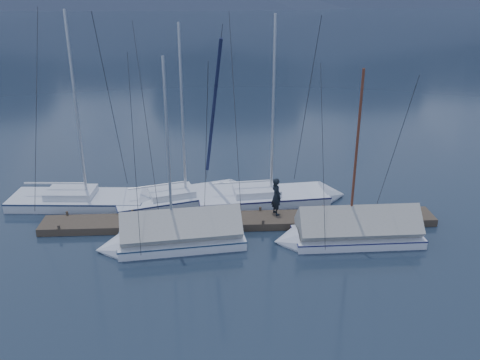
# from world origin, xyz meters

# --- Properties ---
(ground) EXTENTS (1000.00, 1000.00, 0.00)m
(ground) POSITION_xyz_m (0.00, 0.00, 0.00)
(ground) COLOR black
(ground) RESTS_ON ground
(dock) EXTENTS (18.00, 1.50, 0.54)m
(dock) POSITION_xyz_m (0.00, 2.00, 0.11)
(dock) COLOR #382D23
(dock) RESTS_ON ground
(mooring_posts) EXTENTS (15.12, 1.52, 0.35)m
(mooring_posts) POSITION_xyz_m (-0.50, 2.00, 0.35)
(mooring_posts) COLOR #382D23
(mooring_posts) RESTS_ON ground
(sailboat_open_left) EXTENTS (7.90, 3.33, 10.27)m
(sailboat_open_left) POSITION_xyz_m (-6.96, 4.55, 0.18)
(sailboat_open_left) COLOR silver
(sailboat_open_left) RESTS_ON ground
(sailboat_open_mid) EXTENTS (7.56, 4.11, 9.63)m
(sailboat_open_mid) POSITION_xyz_m (-2.11, 4.87, 0.17)
(sailboat_open_mid) COLOR silver
(sailboat_open_mid) RESTS_ON ground
(sailboat_open_right) EXTENTS (7.77, 3.25, 10.04)m
(sailboat_open_right) POSITION_xyz_m (2.25, 4.58, 0.18)
(sailboat_open_right) COLOR silver
(sailboat_open_right) RESTS_ON ground
(sailboat_covered_near) EXTENTS (6.37, 2.74, 8.23)m
(sailboat_covered_near) POSITION_xyz_m (4.46, 0.11, 0.41)
(sailboat_covered_near) COLOR white
(sailboat_covered_near) RESTS_ON ground
(sailboat_covered_far) EXTENTS (6.39, 2.78, 8.71)m
(sailboat_covered_far) POSITION_xyz_m (-3.06, 0.08, 0.43)
(sailboat_covered_far) COLOR silver
(sailboat_covered_far) RESTS_ON ground
(person) EXTENTS (0.62, 0.75, 1.77)m
(person) POSITION_xyz_m (1.69, 2.31, 1.23)
(person) COLOR black
(person) RESTS_ON dock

